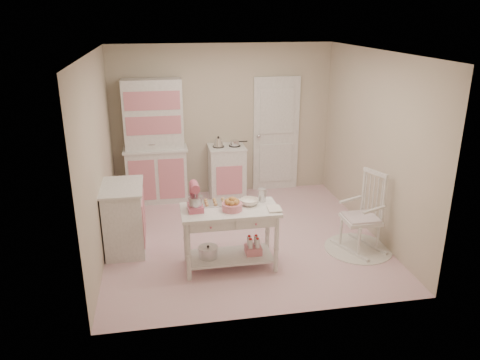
% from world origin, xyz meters
% --- Properties ---
extents(room_shell, '(3.84, 3.84, 2.62)m').
position_xyz_m(room_shell, '(0.00, 0.00, 1.65)').
color(room_shell, pink).
rests_on(room_shell, ground).
extents(door, '(0.82, 0.05, 2.04)m').
position_xyz_m(door, '(0.95, 1.87, 1.02)').
color(door, white).
rests_on(door, ground).
extents(hutch, '(1.06, 0.50, 2.08)m').
position_xyz_m(hutch, '(-1.18, 1.66, 1.04)').
color(hutch, white).
rests_on(hutch, ground).
extents(stove, '(0.62, 0.57, 0.92)m').
position_xyz_m(stove, '(0.02, 1.61, 0.46)').
color(stove, white).
rests_on(stove, ground).
extents(base_cabinet, '(0.54, 0.84, 0.92)m').
position_xyz_m(base_cabinet, '(-1.63, -0.07, 0.46)').
color(base_cabinet, white).
rests_on(base_cabinet, ground).
extents(lace_rug, '(0.92, 0.92, 0.01)m').
position_xyz_m(lace_rug, '(1.51, -0.64, 0.01)').
color(lace_rug, white).
rests_on(lace_rug, ground).
extents(rocking_chair, '(0.72, 0.85, 1.10)m').
position_xyz_m(rocking_chair, '(1.51, -0.64, 0.55)').
color(rocking_chair, white).
rests_on(rocking_chair, ground).
extents(work_table, '(1.20, 0.60, 0.80)m').
position_xyz_m(work_table, '(-0.30, -0.79, 0.40)').
color(work_table, white).
rests_on(work_table, ground).
extents(stand_mixer, '(0.21, 0.29, 0.34)m').
position_xyz_m(stand_mixer, '(-0.72, -0.77, 0.97)').
color(stand_mixer, '#CF5773').
rests_on(stand_mixer, work_table).
extents(cookie_tray, '(0.34, 0.24, 0.02)m').
position_xyz_m(cookie_tray, '(-0.45, -0.61, 0.81)').
color(cookie_tray, silver).
rests_on(cookie_tray, work_table).
extents(bread_basket, '(0.25, 0.25, 0.09)m').
position_xyz_m(bread_basket, '(-0.28, -0.84, 0.85)').
color(bread_basket, pink).
rests_on(bread_basket, work_table).
extents(mixing_bowl, '(0.23, 0.23, 0.07)m').
position_xyz_m(mixing_bowl, '(-0.04, -0.71, 0.84)').
color(mixing_bowl, white).
rests_on(mixing_bowl, work_table).
extents(metal_pitcher, '(0.10, 0.10, 0.17)m').
position_xyz_m(metal_pitcher, '(0.14, -0.63, 0.89)').
color(metal_pitcher, silver).
rests_on(metal_pitcher, work_table).
extents(recipe_book, '(0.18, 0.23, 0.02)m').
position_xyz_m(recipe_book, '(0.15, -0.91, 0.81)').
color(recipe_book, white).
rests_on(recipe_book, work_table).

